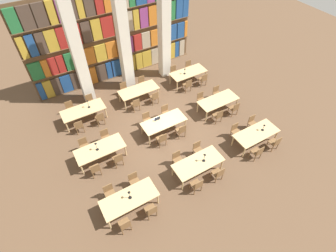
% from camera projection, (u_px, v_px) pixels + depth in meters
% --- Properties ---
extents(ground_plane, '(40.00, 40.00, 0.00)m').
position_uv_depth(ground_plane, '(165.00, 131.00, 13.79)').
color(ground_plane, brown).
extents(bookshelf_bank, '(10.27, 0.35, 5.50)m').
position_uv_depth(bookshelf_bank, '(114.00, 36.00, 15.34)').
color(bookshelf_bank, brown).
rests_on(bookshelf_bank, ground_plane).
extents(pillar_left, '(0.59, 0.59, 6.00)m').
position_uv_depth(pillar_left, '(78.00, 55.00, 13.38)').
color(pillar_left, silver).
rests_on(pillar_left, ground_plane).
extents(pillar_center, '(0.59, 0.59, 6.00)m').
position_uv_depth(pillar_center, '(124.00, 42.00, 14.27)').
color(pillar_center, silver).
rests_on(pillar_center, ground_plane).
extents(pillar_right, '(0.59, 0.59, 6.00)m').
position_uv_depth(pillar_right, '(164.00, 31.00, 15.16)').
color(pillar_right, silver).
rests_on(pillar_right, ground_plane).
extents(reading_table_0, '(2.27, 0.98, 0.74)m').
position_uv_depth(reading_table_0, '(129.00, 199.00, 10.38)').
color(reading_table_0, tan).
rests_on(reading_table_0, ground_plane).
extents(chair_0, '(0.42, 0.40, 0.88)m').
position_uv_depth(chair_0, '(125.00, 225.00, 9.86)').
color(chair_0, brown).
rests_on(chair_0, ground_plane).
extents(chair_1, '(0.42, 0.40, 0.88)m').
position_uv_depth(chair_1, '(110.00, 193.00, 10.78)').
color(chair_1, brown).
rests_on(chair_1, ground_plane).
extents(chair_2, '(0.42, 0.40, 0.88)m').
position_uv_depth(chair_2, '(151.00, 210.00, 10.25)').
color(chair_2, brown).
rests_on(chair_2, ground_plane).
extents(chair_3, '(0.42, 0.40, 0.88)m').
position_uv_depth(chair_3, '(134.00, 181.00, 11.17)').
color(chair_3, brown).
rests_on(chair_3, ground_plane).
extents(desk_lamp_0, '(0.14, 0.14, 0.48)m').
position_uv_depth(desk_lamp_0, '(129.00, 194.00, 10.11)').
color(desk_lamp_0, black).
rests_on(desk_lamp_0, reading_table_0).
extents(reading_table_1, '(2.27, 0.98, 0.74)m').
position_uv_depth(reading_table_1, '(198.00, 163.00, 11.56)').
color(reading_table_1, tan).
rests_on(reading_table_1, ground_plane).
extents(chair_4, '(0.42, 0.40, 0.88)m').
position_uv_depth(chair_4, '(197.00, 185.00, 11.03)').
color(chair_4, brown).
rests_on(chair_4, ground_plane).
extents(chair_5, '(0.42, 0.40, 0.88)m').
position_uv_depth(chair_5, '(177.00, 159.00, 11.96)').
color(chair_5, brown).
rests_on(chair_5, ground_plane).
extents(chair_6, '(0.42, 0.40, 0.88)m').
position_uv_depth(chair_6, '(218.00, 173.00, 11.43)').
color(chair_6, brown).
rests_on(chair_6, ground_plane).
extents(chair_7, '(0.42, 0.40, 0.88)m').
position_uv_depth(chair_7, '(198.00, 149.00, 12.35)').
color(chair_7, brown).
rests_on(chair_7, ground_plane).
extents(desk_lamp_1, '(0.14, 0.14, 0.49)m').
position_uv_depth(desk_lamp_1, '(205.00, 156.00, 11.33)').
color(desk_lamp_1, black).
rests_on(desk_lamp_1, reading_table_1).
extents(reading_table_2, '(2.27, 0.98, 0.74)m').
position_uv_depth(reading_table_2, '(256.00, 134.00, 12.77)').
color(reading_table_2, tan).
rests_on(reading_table_2, ground_plane).
extents(chair_8, '(0.42, 0.40, 0.88)m').
position_uv_depth(chair_8, '(257.00, 152.00, 12.24)').
color(chair_8, brown).
rests_on(chair_8, ground_plane).
extents(chair_9, '(0.42, 0.40, 0.88)m').
position_uv_depth(chair_9, '(236.00, 131.00, 13.16)').
color(chair_9, brown).
rests_on(chair_9, ground_plane).
extents(chair_10, '(0.42, 0.40, 0.88)m').
position_uv_depth(chair_10, '(275.00, 143.00, 12.63)').
color(chair_10, brown).
rests_on(chair_10, ground_plane).
extents(chair_11, '(0.42, 0.40, 0.88)m').
position_uv_depth(chair_11, '(252.00, 123.00, 13.55)').
color(chair_11, brown).
rests_on(chair_11, ground_plane).
extents(desk_lamp_2, '(0.14, 0.14, 0.40)m').
position_uv_depth(desk_lamp_2, '(264.00, 126.00, 12.65)').
color(desk_lamp_2, black).
rests_on(desk_lamp_2, reading_table_2).
extents(reading_table_3, '(2.27, 0.98, 0.74)m').
position_uv_depth(reading_table_3, '(100.00, 149.00, 12.10)').
color(reading_table_3, tan).
rests_on(reading_table_3, ground_plane).
extents(chair_12, '(0.42, 0.40, 0.88)m').
position_uv_depth(chair_12, '(95.00, 169.00, 11.58)').
color(chair_12, brown).
rests_on(chair_12, ground_plane).
extents(chair_13, '(0.42, 0.40, 0.88)m').
position_uv_depth(chair_13, '(84.00, 145.00, 12.51)').
color(chair_13, brown).
rests_on(chair_13, ground_plane).
extents(chair_14, '(0.42, 0.40, 0.88)m').
position_uv_depth(chair_14, '(118.00, 159.00, 11.96)').
color(chair_14, brown).
rests_on(chair_14, ground_plane).
extents(chair_15, '(0.42, 0.40, 0.88)m').
position_uv_depth(chair_15, '(106.00, 137.00, 12.88)').
color(chair_15, brown).
rests_on(chair_15, ground_plane).
extents(desk_lamp_3, '(0.14, 0.14, 0.49)m').
position_uv_depth(desk_lamp_3, '(96.00, 145.00, 11.77)').
color(desk_lamp_3, black).
rests_on(desk_lamp_3, reading_table_3).
extents(reading_table_4, '(2.27, 0.98, 0.74)m').
position_uv_depth(reading_table_4, '(164.00, 122.00, 13.31)').
color(reading_table_4, tan).
rests_on(reading_table_4, ground_plane).
extents(chair_16, '(0.42, 0.40, 0.88)m').
position_uv_depth(chair_16, '(162.00, 139.00, 12.79)').
color(chair_16, brown).
rests_on(chair_16, ground_plane).
extents(chair_17, '(0.42, 0.40, 0.88)m').
position_uv_depth(chair_17, '(147.00, 119.00, 13.71)').
color(chair_17, brown).
rests_on(chair_17, ground_plane).
extents(chair_18, '(0.42, 0.40, 0.88)m').
position_uv_depth(chair_18, '(181.00, 130.00, 13.19)').
color(chair_18, brown).
rests_on(chair_18, ground_plane).
extents(chair_19, '(0.42, 0.40, 0.88)m').
position_uv_depth(chair_19, '(166.00, 112.00, 14.11)').
color(chair_19, brown).
rests_on(chair_19, ground_plane).
extents(laptop, '(0.32, 0.22, 0.21)m').
position_uv_depth(laptop, '(157.00, 119.00, 13.32)').
color(laptop, silver).
rests_on(laptop, reading_table_4).
extents(reading_table_5, '(2.27, 0.98, 0.74)m').
position_uv_depth(reading_table_5, '(218.00, 101.00, 14.44)').
color(reading_table_5, tan).
rests_on(reading_table_5, ground_plane).
extents(chair_20, '(0.42, 0.40, 0.88)m').
position_uv_depth(chair_20, '(218.00, 115.00, 13.92)').
color(chair_20, brown).
rests_on(chair_20, ground_plane).
extents(chair_21, '(0.42, 0.40, 0.88)m').
position_uv_depth(chair_21, '(201.00, 99.00, 14.84)').
color(chair_21, brown).
rests_on(chair_21, ground_plane).
extents(chair_22, '(0.42, 0.40, 0.88)m').
position_uv_depth(chair_22, '(234.00, 108.00, 14.31)').
color(chair_22, brown).
rests_on(chair_22, ground_plane).
extents(chair_23, '(0.42, 0.40, 0.88)m').
position_uv_depth(chair_23, '(217.00, 93.00, 15.23)').
color(chair_23, brown).
rests_on(chair_23, ground_plane).
extents(reading_table_6, '(2.27, 0.98, 0.74)m').
position_uv_depth(reading_table_6, '(83.00, 111.00, 13.90)').
color(reading_table_6, tan).
rests_on(reading_table_6, ground_plane).
extents(chair_24, '(0.42, 0.40, 0.88)m').
position_uv_depth(chair_24, '(79.00, 126.00, 13.39)').
color(chair_24, brown).
rests_on(chair_24, ground_plane).
extents(chair_25, '(0.42, 0.40, 0.88)m').
position_uv_depth(chair_25, '(70.00, 108.00, 14.31)').
color(chair_25, brown).
rests_on(chair_25, ground_plane).
extents(chair_26, '(0.42, 0.40, 0.88)m').
position_uv_depth(chair_26, '(100.00, 118.00, 13.79)').
color(chair_26, brown).
rests_on(chair_26, ground_plane).
extents(chair_27, '(0.42, 0.40, 0.88)m').
position_uv_depth(chair_27, '(90.00, 101.00, 14.71)').
color(chair_27, brown).
rests_on(chair_27, ground_plane).
extents(desk_lamp_4, '(0.14, 0.14, 0.50)m').
position_uv_depth(desk_lamp_4, '(88.00, 102.00, 13.74)').
color(desk_lamp_4, black).
rests_on(desk_lamp_4, reading_table_6).
extents(reading_table_7, '(2.27, 0.98, 0.74)m').
position_uv_depth(reading_table_7, '(139.00, 91.00, 15.07)').
color(reading_table_7, tan).
rests_on(reading_table_7, ground_plane).
extents(chair_28, '(0.42, 0.40, 0.88)m').
position_uv_depth(chair_28, '(136.00, 104.00, 14.54)').
color(chair_28, brown).
rests_on(chair_28, ground_plane).
extents(chair_29, '(0.42, 0.40, 0.88)m').
position_uv_depth(chair_29, '(124.00, 89.00, 15.47)').
color(chair_29, brown).
rests_on(chair_29, ground_plane).
extents(chair_30, '(0.42, 0.40, 0.88)m').
position_uv_depth(chair_30, '(155.00, 97.00, 14.96)').
color(chair_30, brown).
rests_on(chair_30, ground_plane).
extents(chair_31, '(0.42, 0.40, 0.88)m').
position_uv_depth(chair_31, '(142.00, 83.00, 15.88)').
color(chair_31, brown).
rests_on(chair_31, ground_plane).
extents(reading_table_8, '(2.27, 0.98, 0.74)m').
position_uv_depth(reading_table_8, '(188.00, 73.00, 16.25)').
color(reading_table_8, tan).
rests_on(reading_table_8, ground_plane).
extents(chair_32, '(0.42, 0.40, 0.88)m').
position_uv_depth(chair_32, '(188.00, 85.00, 15.74)').
color(chair_32, brown).
rests_on(chair_32, ground_plane).
extents(chair_33, '(0.42, 0.40, 0.88)m').
position_uv_depth(chair_33, '(174.00, 72.00, 16.66)').
color(chair_33, brown).
rests_on(chair_33, ground_plane).
extents(chair_34, '(0.42, 0.40, 0.88)m').
position_uv_depth(chair_34, '(203.00, 79.00, 16.14)').
color(chair_34, brown).
rests_on(chair_34, ground_plane).
extents(chair_35, '(0.42, 0.40, 0.88)m').
position_uv_depth(chair_35, '(189.00, 67.00, 17.06)').
color(chair_35, brown).
rests_on(chair_35, ground_plane).
extents(desk_lamp_5, '(0.14, 0.14, 0.40)m').
position_uv_depth(desk_lamp_5, '(185.00, 70.00, 15.89)').
color(desk_lamp_5, black).
rests_on(desk_lamp_5, reading_table_8).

